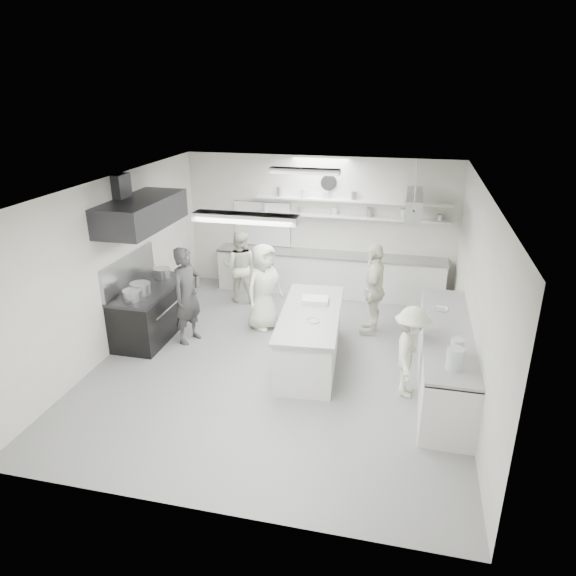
% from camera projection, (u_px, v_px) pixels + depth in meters
% --- Properties ---
extents(floor, '(6.00, 7.00, 0.02)m').
position_uv_depth(floor, '(282.00, 361.00, 9.02)').
color(floor, '#9B9B9B').
rests_on(floor, ground).
extents(ceiling, '(6.00, 7.00, 0.02)m').
position_uv_depth(ceiling, '(281.00, 185.00, 7.90)').
color(ceiling, silver).
rests_on(ceiling, wall_back).
extents(wall_back, '(6.00, 0.04, 3.00)m').
position_uv_depth(wall_back, '(319.00, 225.00, 11.63)').
color(wall_back, silver).
rests_on(wall_back, floor).
extents(wall_front, '(6.00, 0.04, 3.00)m').
position_uv_depth(wall_front, '(199.00, 397.00, 5.29)').
color(wall_front, silver).
rests_on(wall_front, floor).
extents(wall_left, '(0.04, 7.00, 3.00)m').
position_uv_depth(wall_left, '(114.00, 265.00, 9.09)').
color(wall_left, silver).
rests_on(wall_left, floor).
extents(wall_right, '(0.04, 7.00, 3.00)m').
position_uv_depth(wall_right, '(476.00, 295.00, 7.83)').
color(wall_right, silver).
rests_on(wall_right, floor).
extents(stove, '(0.80, 1.80, 0.90)m').
position_uv_depth(stove, '(152.00, 313.00, 9.76)').
color(stove, black).
rests_on(stove, floor).
extents(exhaust_hood, '(0.85, 2.00, 0.50)m').
position_uv_depth(exhaust_hood, '(141.00, 213.00, 9.06)').
color(exhaust_hood, '#28282C').
rests_on(exhaust_hood, wall_left).
extents(back_counter, '(5.00, 0.60, 0.92)m').
position_uv_depth(back_counter, '(329.00, 274.00, 11.68)').
color(back_counter, silver).
rests_on(back_counter, floor).
extents(shelf_lower, '(4.20, 0.26, 0.04)m').
position_uv_depth(shelf_lower, '(350.00, 217.00, 11.27)').
color(shelf_lower, silver).
rests_on(shelf_lower, wall_back).
extents(shelf_upper, '(4.20, 0.26, 0.04)m').
position_uv_depth(shelf_upper, '(351.00, 201.00, 11.14)').
color(shelf_upper, silver).
rests_on(shelf_upper, wall_back).
extents(pass_through_window, '(1.30, 0.04, 1.00)m').
position_uv_depth(pass_through_window, '(263.00, 224.00, 11.90)').
color(pass_through_window, black).
rests_on(pass_through_window, wall_back).
extents(wall_clock, '(0.32, 0.05, 0.32)m').
position_uv_depth(wall_clock, '(329.00, 183.00, 11.20)').
color(wall_clock, silver).
rests_on(wall_clock, wall_back).
extents(right_counter, '(0.74, 3.30, 0.94)m').
position_uv_depth(right_counter, '(445.00, 359.00, 8.10)').
color(right_counter, silver).
rests_on(right_counter, floor).
extents(pot_rack, '(0.30, 1.60, 0.40)m').
position_uv_depth(pot_rack, '(414.00, 204.00, 9.92)').
color(pot_rack, '#9F9F9F').
rests_on(pot_rack, ceiling).
extents(light_fixture_front, '(1.30, 0.25, 0.10)m').
position_uv_depth(light_fixture_front, '(245.00, 218.00, 6.30)').
color(light_fixture_front, silver).
rests_on(light_fixture_front, ceiling).
extents(light_fixture_rear, '(1.30, 0.25, 0.10)m').
position_uv_depth(light_fixture_rear, '(305.00, 171.00, 9.56)').
color(light_fixture_rear, silver).
rests_on(light_fixture_rear, ceiling).
extents(prep_island, '(1.07, 2.43, 0.87)m').
position_uv_depth(prep_island, '(310.00, 338.00, 8.83)').
color(prep_island, silver).
rests_on(prep_island, floor).
extents(stove_pot, '(0.35, 0.35, 0.25)m').
position_uv_depth(stove_pot, '(141.00, 290.00, 9.27)').
color(stove_pot, '#9F9F9F').
rests_on(stove_pot, stove).
extents(cook_stove, '(0.61, 0.75, 1.79)m').
position_uv_depth(cook_stove, '(187.00, 295.00, 9.38)').
color(cook_stove, '#323232').
rests_on(cook_stove, floor).
extents(cook_back, '(0.80, 0.64, 1.56)m').
position_uv_depth(cook_back, '(240.00, 267.00, 11.19)').
color(cook_back, silver).
rests_on(cook_back, floor).
extents(cook_island_left, '(0.89, 0.98, 1.68)m').
position_uv_depth(cook_island_left, '(264.00, 287.00, 9.92)').
color(cook_island_left, silver).
rests_on(cook_island_left, floor).
extents(cook_island_right, '(0.51, 1.06, 1.75)m').
position_uv_depth(cook_island_right, '(374.00, 289.00, 9.71)').
color(cook_island_right, silver).
rests_on(cook_island_right, floor).
extents(cook_right, '(0.63, 0.98, 1.44)m').
position_uv_depth(cook_right, '(410.00, 352.00, 7.79)').
color(cook_right, silver).
rests_on(cook_right, floor).
extents(bowl_island_a, '(0.35, 0.35, 0.07)m').
position_uv_depth(bowl_island_a, '(318.00, 299.00, 9.20)').
color(bowl_island_a, '#9F9F9F').
rests_on(bowl_island_a, prep_island).
extents(bowl_island_b, '(0.26, 0.26, 0.07)m').
position_uv_depth(bowl_island_b, '(313.00, 322.00, 8.32)').
color(bowl_island_b, silver).
rests_on(bowl_island_b, prep_island).
extents(bowl_right, '(0.28, 0.28, 0.06)m').
position_uv_depth(bowl_right, '(440.00, 310.00, 8.60)').
color(bowl_right, silver).
rests_on(bowl_right, right_counter).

